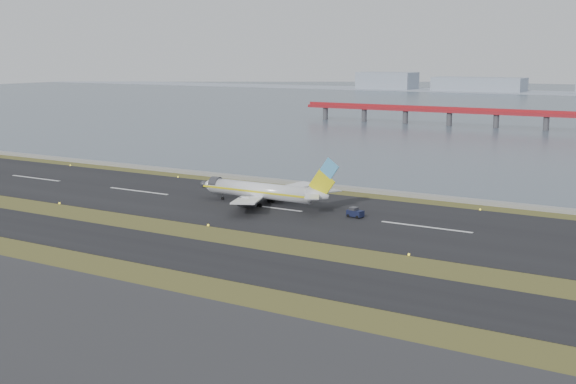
% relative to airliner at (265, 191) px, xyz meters
% --- Properties ---
extents(ground, '(1000.00, 1000.00, 0.00)m').
position_rel_airliner_xyz_m(ground, '(1.38, -31.92, -3.46)').
color(ground, '#3F4C1B').
rests_on(ground, ground).
extents(taxiway_strip, '(1000.00, 18.00, 0.10)m').
position_rel_airliner_xyz_m(taxiway_strip, '(1.38, -43.92, -3.41)').
color(taxiway_strip, black).
rests_on(taxiway_strip, ground).
extents(runway_strip, '(1000.00, 45.00, 0.10)m').
position_rel_airliner_xyz_m(runway_strip, '(1.38, -1.92, -3.41)').
color(runway_strip, black).
rests_on(runway_strip, ground).
extents(seawall, '(1000.00, 2.50, 1.00)m').
position_rel_airliner_xyz_m(seawall, '(1.38, 28.08, -2.96)').
color(seawall, gray).
rests_on(seawall, ground).
extents(red_pier, '(260.00, 5.00, 10.20)m').
position_rel_airliner_xyz_m(red_pier, '(21.38, 218.08, 3.82)').
color(red_pier, '#A41C23').
rests_on(red_pier, ground).
extents(airliner, '(38.52, 32.89, 12.80)m').
position_rel_airliner_xyz_m(airliner, '(0.00, 0.00, 0.00)').
color(airliner, white).
rests_on(airliner, ground).
extents(pushback_tug, '(3.91, 2.69, 2.31)m').
position_rel_airliner_xyz_m(pushback_tug, '(24.51, -1.10, -2.34)').
color(pushback_tug, '#131834').
rests_on(pushback_tug, ground).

